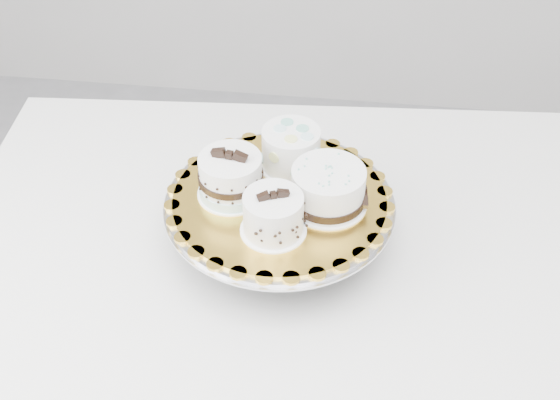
# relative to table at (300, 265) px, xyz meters

# --- Properties ---
(table) EXTENTS (1.34, 0.95, 0.75)m
(table) POSITION_rel_table_xyz_m (0.00, 0.00, 0.00)
(table) COLOR silver
(table) RESTS_ON floor
(cake_stand) EXTENTS (0.39, 0.39, 0.11)m
(cake_stand) POSITION_rel_table_xyz_m (-0.04, -0.02, 0.14)
(cake_stand) COLOR gray
(cake_stand) RESTS_ON table
(cake_board) EXTENTS (0.39, 0.39, 0.01)m
(cake_board) POSITION_rel_table_xyz_m (-0.04, -0.02, 0.18)
(cake_board) COLOR gold
(cake_board) RESTS_ON cake_stand
(cake_swirl) EXTENTS (0.12, 0.12, 0.09)m
(cake_swirl) POSITION_rel_table_xyz_m (-0.04, -0.10, 0.22)
(cake_swirl) COLOR white
(cake_swirl) RESTS_ON cake_board
(cake_banded) EXTENTS (0.12, 0.12, 0.10)m
(cake_banded) POSITION_rel_table_xyz_m (-0.12, -0.02, 0.22)
(cake_banded) COLOR white
(cake_banded) RESTS_ON cake_board
(cake_dots) EXTENTS (0.12, 0.12, 0.08)m
(cake_dots) POSITION_rel_table_xyz_m (-0.03, 0.07, 0.22)
(cake_dots) COLOR white
(cake_dots) RESTS_ON cake_board
(cake_ribbon) EXTENTS (0.14, 0.13, 0.07)m
(cake_ribbon) POSITION_rel_table_xyz_m (0.05, -0.02, 0.21)
(cake_ribbon) COLOR white
(cake_ribbon) RESTS_ON cake_board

